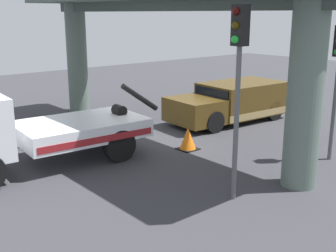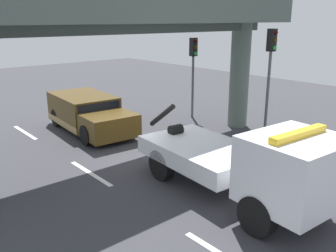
# 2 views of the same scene
# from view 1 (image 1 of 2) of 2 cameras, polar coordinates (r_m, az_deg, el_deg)

# --- Properties ---
(ground_plane) EXTENTS (60.00, 40.00, 0.10)m
(ground_plane) POSITION_cam_1_polar(r_m,az_deg,el_deg) (15.33, -2.55, -2.06)
(ground_plane) COLOR #38383D
(lane_stripe_west) EXTENTS (2.60, 0.16, 0.01)m
(lane_stripe_west) POSITION_cam_1_polar(r_m,az_deg,el_deg) (20.98, 6.36, 2.63)
(lane_stripe_west) COLOR silver
(lane_stripe_west) RESTS_ON ground
(lane_stripe_mid) EXTENTS (2.60, 0.16, 0.01)m
(lane_stripe_mid) POSITION_cam_1_polar(r_m,az_deg,el_deg) (17.21, -7.49, -0.10)
(lane_stripe_mid) COLOR silver
(lane_stripe_mid) RESTS_ON ground
(tow_truck_white) EXTENTS (7.32, 2.82, 2.46)m
(tow_truck_white) POSITION_cam_1_polar(r_m,az_deg,el_deg) (12.83, -19.46, -0.47)
(tow_truck_white) COLOR white
(tow_truck_white) RESTS_ON ground
(towed_van_green) EXTENTS (5.34, 2.55, 1.58)m
(towed_van_green) POSITION_cam_1_polar(r_m,az_deg,el_deg) (18.08, 8.54, 3.11)
(towed_van_green) COLOR #4C3814
(towed_van_green) RESTS_ON ground
(traffic_light_far) EXTENTS (0.39, 0.32, 4.59)m
(traffic_light_far) POSITION_cam_1_polar(r_m,az_deg,el_deg) (9.84, 9.37, 8.43)
(traffic_light_far) COLOR #515456
(traffic_light_far) RESTS_ON ground
(traffic_cone_orange) EXTENTS (0.63, 0.63, 0.74)m
(traffic_cone_orange) POSITION_cam_1_polar(r_m,az_deg,el_deg) (14.18, 2.67, -1.75)
(traffic_cone_orange) COLOR orange
(traffic_cone_orange) RESTS_ON ground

